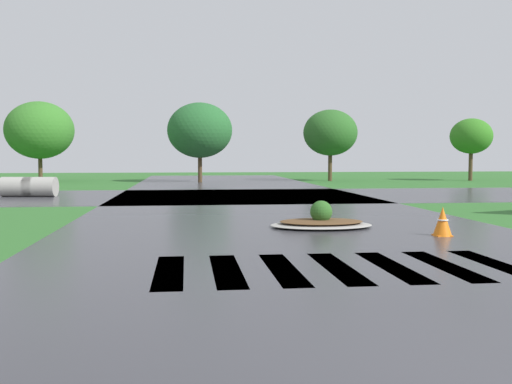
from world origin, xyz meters
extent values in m
cube|color=#35353A|center=(0.00, 10.00, 0.00)|extent=(11.12, 80.00, 0.01)
cube|color=#35353A|center=(0.00, 22.61, 0.00)|extent=(90.00, 10.00, 0.01)
cube|color=white|center=(-2.70, 5.30, 0.00)|extent=(0.45, 2.80, 0.01)
cube|color=white|center=(-1.80, 5.30, 0.00)|extent=(0.45, 2.80, 0.01)
cube|color=white|center=(-0.90, 5.30, 0.00)|extent=(0.45, 2.80, 0.01)
cube|color=white|center=(0.00, 5.30, 0.00)|extent=(0.45, 2.80, 0.01)
cube|color=white|center=(0.90, 5.30, 0.00)|extent=(0.45, 2.80, 0.01)
cube|color=white|center=(1.80, 5.30, 0.00)|extent=(0.45, 2.80, 0.01)
cube|color=white|center=(2.70, 5.30, 0.00)|extent=(0.45, 2.80, 0.01)
ellipsoid|color=#9E9B93|center=(0.95, 10.64, 0.06)|extent=(2.58, 1.79, 0.12)
ellipsoid|color=brown|center=(0.95, 10.64, 0.15)|extent=(2.12, 1.47, 0.10)
sphere|color=#2D6023|center=(0.95, 10.64, 0.40)|extent=(0.56, 0.56, 0.56)
cylinder|color=#9E9B93|center=(-9.83, 23.25, 0.44)|extent=(1.50, 1.05, 0.87)
cylinder|color=#9E9B93|center=(-8.85, 23.12, 0.44)|extent=(1.50, 1.05, 0.87)
cone|color=orange|center=(3.31, 8.74, 0.33)|extent=(0.42, 0.42, 0.66)
torus|color=white|center=(3.31, 8.74, 0.36)|extent=(0.26, 0.26, 0.04)
cube|color=orange|center=(3.31, 8.74, 0.01)|extent=(0.36, 0.36, 0.03)
cylinder|color=#4C3823|center=(-12.49, 38.66, 0.97)|extent=(0.28, 0.28, 1.93)
ellipsoid|color=#357727|center=(-12.49, 38.66, 3.56)|extent=(4.66, 4.66, 3.96)
cylinder|color=#4C3823|center=(-1.50, 36.57, 0.99)|extent=(0.28, 0.28, 1.98)
ellipsoid|color=#26612D|center=(-1.50, 36.57, 3.52)|extent=(4.40, 4.40, 3.74)
cylinder|color=#4C3823|center=(7.77, 37.43, 1.05)|extent=(0.28, 0.28, 2.09)
ellipsoid|color=#2A6024|center=(7.77, 37.43, 3.44)|extent=(3.84, 3.84, 3.26)
cylinder|color=#4C3823|center=(17.96, 36.73, 1.08)|extent=(0.28, 0.28, 2.17)
ellipsoid|color=#337820|center=(17.96, 36.73, 3.21)|extent=(2.98, 2.98, 2.53)
camera|label=1|loc=(-2.42, -3.96, 1.82)|focal=41.64mm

